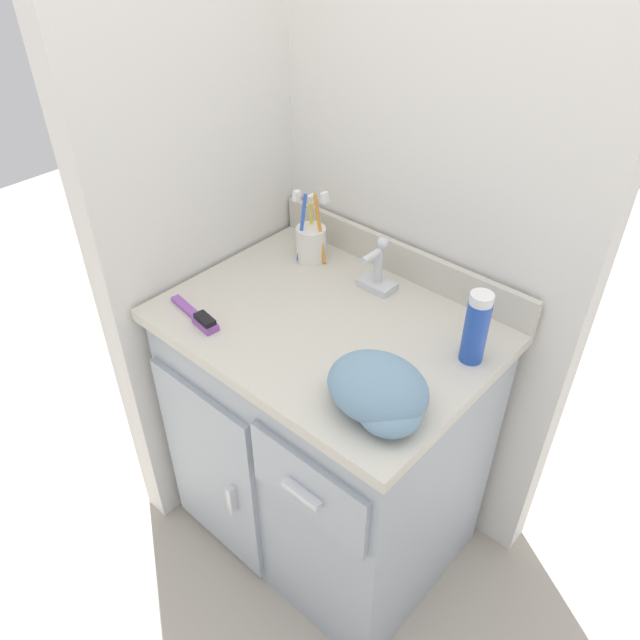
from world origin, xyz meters
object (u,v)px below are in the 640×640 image
Objects in this scene: toothbrush_cup at (311,241)px; shaving_cream_can at (476,328)px; hairbrush at (199,317)px; hand_towel at (380,393)px.

shaving_cream_can is (0.53, -0.07, 0.03)m from toothbrush_cup.
toothbrush_cup is 1.18× the size of hairbrush.
toothbrush_cup is at bearing 172.74° from shaving_cream_can.
hand_towel reaches higher than hairbrush.
hand_towel is at bearing -101.54° from shaving_cream_can.
hairbrush is 0.83× the size of hand_towel.
hand_towel is (0.49, 0.05, 0.04)m from hairbrush.
hairbrush is (-0.01, -0.37, -0.04)m from toothbrush_cup.
shaving_cream_can is 0.96× the size of hairbrush.
toothbrush_cup reaches higher than hand_towel.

